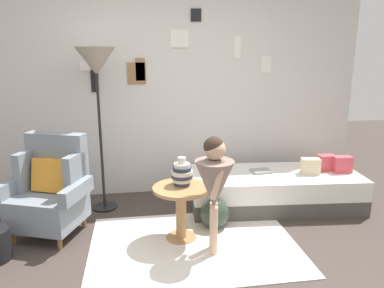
{
  "coord_description": "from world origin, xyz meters",
  "views": [
    {
      "loc": [
        -0.39,
        -2.57,
        1.75
      ],
      "look_at": [
        0.15,
        0.95,
        0.85
      ],
      "focal_mm": 34.56,
      "sensor_mm": 36.0,
      "label": 1
    }
  ],
  "objects_px": {
    "book_on_daybed": "(261,171)",
    "floor_lamp": "(96,68)",
    "vase_striped": "(182,174)",
    "person_child": "(214,181)",
    "daybed": "(274,189)",
    "armchair": "(51,190)",
    "side_table": "(181,202)",
    "demijohn_near": "(215,213)"
  },
  "relations": [
    {
      "from": "book_on_daybed",
      "to": "floor_lamp",
      "type": "bearing_deg",
      "value": 173.8
    },
    {
      "from": "vase_striped",
      "to": "person_child",
      "type": "relative_size",
      "value": 0.25
    },
    {
      "from": "daybed",
      "to": "floor_lamp",
      "type": "distance_m",
      "value": 2.38
    },
    {
      "from": "armchair",
      "to": "daybed",
      "type": "relative_size",
      "value": 0.5
    },
    {
      "from": "person_child",
      "to": "floor_lamp",
      "type": "bearing_deg",
      "value": 132.58
    },
    {
      "from": "floor_lamp",
      "to": "person_child",
      "type": "distance_m",
      "value": 1.77
    },
    {
      "from": "vase_striped",
      "to": "book_on_daybed",
      "type": "bearing_deg",
      "value": 31.06
    },
    {
      "from": "side_table",
      "to": "demijohn_near",
      "type": "distance_m",
      "value": 0.46
    },
    {
      "from": "daybed",
      "to": "person_child",
      "type": "distance_m",
      "value": 1.35
    },
    {
      "from": "side_table",
      "to": "vase_striped",
      "type": "xyz_separation_m",
      "value": [
        0.02,
        0.06,
        0.26
      ]
    },
    {
      "from": "daybed",
      "to": "vase_striped",
      "type": "relative_size",
      "value": 7.26
    },
    {
      "from": "armchair",
      "to": "book_on_daybed",
      "type": "height_order",
      "value": "armchair"
    },
    {
      "from": "daybed",
      "to": "side_table",
      "type": "relative_size",
      "value": 3.72
    },
    {
      "from": "side_table",
      "to": "floor_lamp",
      "type": "bearing_deg",
      "value": 132.68
    },
    {
      "from": "floor_lamp",
      "to": "book_on_daybed",
      "type": "xyz_separation_m",
      "value": [
        1.78,
        -0.19,
        -1.16
      ]
    },
    {
      "from": "armchair",
      "to": "floor_lamp",
      "type": "bearing_deg",
      "value": 47.91
    },
    {
      "from": "book_on_daybed",
      "to": "demijohn_near",
      "type": "distance_m",
      "value": 0.83
    },
    {
      "from": "side_table",
      "to": "book_on_daybed",
      "type": "height_order",
      "value": "side_table"
    },
    {
      "from": "demijohn_near",
      "to": "daybed",
      "type": "bearing_deg",
      "value": 28.29
    },
    {
      "from": "person_child",
      "to": "side_table",
      "type": "bearing_deg",
      "value": 132.25
    },
    {
      "from": "side_table",
      "to": "floor_lamp",
      "type": "xyz_separation_m",
      "value": [
        -0.78,
        0.84,
        1.2
      ]
    },
    {
      "from": "side_table",
      "to": "floor_lamp",
      "type": "height_order",
      "value": "floor_lamp"
    },
    {
      "from": "side_table",
      "to": "floor_lamp",
      "type": "distance_m",
      "value": 1.66
    },
    {
      "from": "daybed",
      "to": "book_on_daybed",
      "type": "bearing_deg",
      "value": 164.45
    },
    {
      "from": "floor_lamp",
      "to": "person_child",
      "type": "xyz_separation_m",
      "value": [
        1.03,
        -1.12,
        -0.9
      ]
    },
    {
      "from": "person_child",
      "to": "book_on_daybed",
      "type": "xyz_separation_m",
      "value": [
        0.75,
        0.93,
        -0.26
      ]
    },
    {
      "from": "demijohn_near",
      "to": "floor_lamp",
      "type": "bearing_deg",
      "value": 149.9
    },
    {
      "from": "armchair",
      "to": "person_child",
      "type": "height_order",
      "value": "person_child"
    },
    {
      "from": "armchair",
      "to": "book_on_daybed",
      "type": "distance_m",
      "value": 2.26
    },
    {
      "from": "floor_lamp",
      "to": "person_child",
      "type": "relative_size",
      "value": 1.69
    },
    {
      "from": "side_table",
      "to": "armchair",
      "type": "bearing_deg",
      "value": 164.58
    },
    {
      "from": "vase_striped",
      "to": "person_child",
      "type": "distance_m",
      "value": 0.41
    },
    {
      "from": "daybed",
      "to": "floor_lamp",
      "type": "height_order",
      "value": "floor_lamp"
    },
    {
      "from": "floor_lamp",
      "to": "demijohn_near",
      "type": "distance_m",
      "value": 1.94
    },
    {
      "from": "floor_lamp",
      "to": "book_on_daybed",
      "type": "distance_m",
      "value": 2.13
    },
    {
      "from": "daybed",
      "to": "side_table",
      "type": "bearing_deg",
      "value": -152.29
    },
    {
      "from": "armchair",
      "to": "vase_striped",
      "type": "height_order",
      "value": "armchair"
    },
    {
      "from": "person_child",
      "to": "book_on_daybed",
      "type": "distance_m",
      "value": 1.22
    },
    {
      "from": "floor_lamp",
      "to": "book_on_daybed",
      "type": "height_order",
      "value": "floor_lamp"
    },
    {
      "from": "floor_lamp",
      "to": "demijohn_near",
      "type": "bearing_deg",
      "value": -30.1
    },
    {
      "from": "side_table",
      "to": "floor_lamp",
      "type": "relative_size",
      "value": 0.29
    },
    {
      "from": "armchair",
      "to": "daybed",
      "type": "height_order",
      "value": "armchair"
    }
  ]
}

